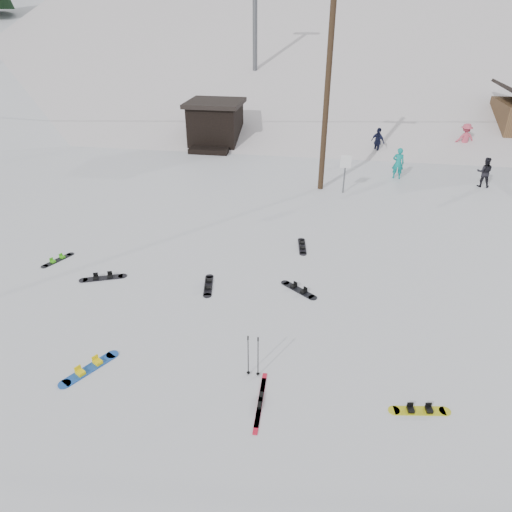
# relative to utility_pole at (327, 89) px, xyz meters

# --- Properties ---
(ground) EXTENTS (200.00, 200.00, 0.00)m
(ground) POSITION_rel_utility_pole_xyz_m (-2.00, -14.00, -4.68)
(ground) COLOR silver
(ground) RESTS_ON ground
(ski_slope) EXTENTS (60.00, 85.24, 65.97)m
(ski_slope) POSITION_rel_utility_pole_xyz_m (-2.00, 41.00, -16.68)
(ski_slope) COLOR silver
(ski_slope) RESTS_ON ground
(ridge_left) EXTENTS (47.54, 95.03, 58.38)m
(ridge_left) POSITION_rel_utility_pole_xyz_m (-38.00, 34.00, -15.68)
(ridge_left) COLOR silver
(ridge_left) RESTS_ON ground
(treeline_left) EXTENTS (20.00, 64.00, 10.00)m
(treeline_left) POSITION_rel_utility_pole_xyz_m (-36.00, 26.00, -4.68)
(treeline_left) COLOR black
(treeline_left) RESTS_ON ground
(treeline_crest) EXTENTS (50.00, 6.00, 10.00)m
(treeline_crest) POSITION_rel_utility_pole_xyz_m (-2.00, 72.00, -4.68)
(treeline_crest) COLOR black
(treeline_crest) RESTS_ON ski_slope
(utility_pole) EXTENTS (2.00, 0.26, 9.00)m
(utility_pole) POSITION_rel_utility_pole_xyz_m (0.00, 0.00, 0.00)
(utility_pole) COLOR #3A2819
(utility_pole) RESTS_ON ground
(trail_sign) EXTENTS (0.50, 0.09, 1.85)m
(trail_sign) POSITION_rel_utility_pole_xyz_m (1.10, -0.42, -3.41)
(trail_sign) COLOR #595B60
(trail_sign) RESTS_ON ground
(lift_hut) EXTENTS (3.40, 4.10, 2.75)m
(lift_hut) POSITION_rel_utility_pole_xyz_m (-7.00, 6.94, -3.32)
(lift_hut) COLOR black
(lift_hut) RESTS_ON ground
(lift_tower_near) EXTENTS (2.20, 0.36, 8.00)m
(lift_tower_near) POSITION_rel_utility_pole_xyz_m (-6.00, 16.00, 3.18)
(lift_tower_near) COLOR #595B60
(lift_tower_near) RESTS_ON ski_slope
(hero_snowboard) EXTENTS (0.97, 1.48, 0.12)m
(hero_snowboard) POSITION_rel_utility_pole_xyz_m (-5.07, -13.82, -4.65)
(hero_snowboard) COLOR blue
(hero_snowboard) RESTS_ON ground
(hero_skis) EXTENTS (0.17, 1.83, 0.10)m
(hero_skis) POSITION_rel_utility_pole_xyz_m (-0.72, -14.17, -4.65)
(hero_skis) COLOR #B11228
(hero_skis) RESTS_ON ground
(ski_poles) EXTENTS (0.32, 0.09, 1.18)m
(ski_poles) POSITION_rel_utility_pole_xyz_m (-1.03, -13.33, -4.08)
(ski_poles) COLOR black
(ski_poles) RESTS_ON ground
(board_scatter_a) EXTENTS (1.45, 0.75, 0.11)m
(board_scatter_a) POSITION_rel_utility_pole_xyz_m (-6.70, -9.74, -4.65)
(board_scatter_a) COLOR black
(board_scatter_a) RESTS_ON ground
(board_scatter_b) EXTENTS (0.49, 1.38, 0.10)m
(board_scatter_b) POSITION_rel_utility_pole_xyz_m (-3.15, -9.61, -4.66)
(board_scatter_b) COLOR black
(board_scatter_b) RESTS_ON ground
(board_scatter_c) EXTENTS (0.67, 1.22, 0.09)m
(board_scatter_c) POSITION_rel_utility_pole_xyz_m (-8.84, -8.86, -4.66)
(board_scatter_c) COLOR black
(board_scatter_c) RESTS_ON ground
(board_scatter_d) EXTENTS (1.21, 0.99, 0.10)m
(board_scatter_d) POSITION_rel_utility_pole_xyz_m (-0.26, -9.38, -4.65)
(board_scatter_d) COLOR black
(board_scatter_d) RESTS_ON ground
(board_scatter_e) EXTENTS (1.37, 0.43, 0.10)m
(board_scatter_e) POSITION_rel_utility_pole_xyz_m (2.80, -13.84, -4.66)
(board_scatter_e) COLOR yellow
(board_scatter_e) RESTS_ON ground
(board_scatter_f) EXTENTS (0.42, 1.41, 0.10)m
(board_scatter_f) POSITION_rel_utility_pole_xyz_m (-0.39, -6.38, -4.66)
(board_scatter_f) COLOR black
(board_scatter_f) RESTS_ON ground
(skier_teal) EXTENTS (0.62, 0.44, 1.60)m
(skier_teal) POSITION_rel_utility_pole_xyz_m (3.83, 2.20, -3.88)
(skier_teal) COLOR #0D8884
(skier_teal) RESTS_ON ground
(skier_dark) EXTENTS (0.80, 0.67, 1.48)m
(skier_dark) POSITION_rel_utility_pole_xyz_m (7.90, 1.63, -3.94)
(skier_dark) COLOR black
(skier_dark) RESTS_ON ground
(skier_pink) EXTENTS (1.29, 0.92, 1.81)m
(skier_pink) POSITION_rel_utility_pole_xyz_m (8.22, 7.48, -3.78)
(skier_pink) COLOR #D14961
(skier_pink) RESTS_ON ground
(skier_navy) EXTENTS (0.96, 0.96, 1.64)m
(skier_navy) POSITION_rel_utility_pole_xyz_m (3.07, 6.28, -3.86)
(skier_navy) COLOR #181C3C
(skier_navy) RESTS_ON ground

